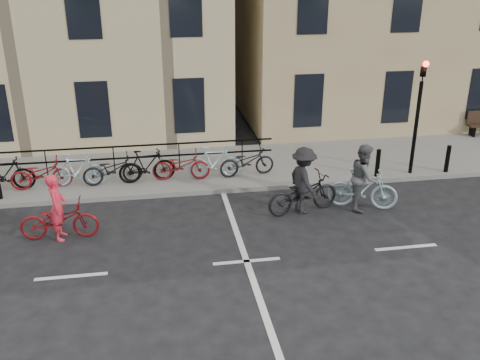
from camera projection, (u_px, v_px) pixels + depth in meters
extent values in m
plane|color=black|center=(247.00, 261.00, 12.58)|extent=(120.00, 120.00, 0.00)
cube|color=slate|center=(94.00, 175.00, 17.42)|extent=(46.00, 4.00, 0.15)
cylinder|color=black|center=(416.00, 129.00, 16.87)|extent=(0.12, 0.12, 3.00)
imported|color=black|center=(424.00, 67.00, 16.13)|extent=(0.15, 0.18, 0.90)
sphere|color=#FF0C05|center=(426.00, 64.00, 15.98)|extent=(0.18, 0.18, 0.18)
cylinder|color=black|center=(378.00, 163.00, 16.99)|extent=(0.14, 0.14, 0.90)
cylinder|color=black|center=(448.00, 159.00, 17.36)|extent=(0.14, 0.14, 0.90)
cube|color=black|center=(472.00, 131.00, 21.01)|extent=(0.06, 0.38, 0.40)
cube|color=black|center=(114.00, 159.00, 17.22)|extent=(10.40, 0.04, 0.95)
imported|color=black|center=(4.00, 174.00, 15.90)|extent=(1.75, 0.49, 1.05)
imported|color=maroon|center=(41.00, 174.00, 16.08)|extent=(1.80, 0.63, 0.95)
imported|color=#99BEC9|center=(77.00, 170.00, 16.22)|extent=(1.75, 0.49, 1.05)
imported|color=black|center=(112.00, 169.00, 16.40)|extent=(1.80, 0.63, 0.95)
imported|color=black|center=(147.00, 166.00, 16.54)|extent=(1.75, 0.49, 1.05)
imported|color=maroon|center=(181.00, 165.00, 16.72)|extent=(1.80, 0.63, 0.95)
imported|color=#99BEC9|center=(214.00, 162.00, 16.86)|extent=(1.75, 0.49, 1.05)
imported|color=black|center=(247.00, 162.00, 17.04)|extent=(1.80, 0.63, 0.95)
imported|color=maroon|center=(59.00, 220.00, 13.46)|extent=(1.98, 0.75, 1.03)
imported|color=#EC2940|center=(57.00, 207.00, 13.33)|extent=(0.44, 0.65, 1.74)
imported|color=#99BEC9|center=(363.00, 189.00, 15.10)|extent=(2.03, 1.25, 1.18)
imported|color=#4F5054|center=(364.00, 177.00, 14.96)|extent=(1.01, 1.12, 1.90)
imported|color=black|center=(303.00, 193.00, 14.87)|extent=(2.25, 1.23, 1.12)
imported|color=black|center=(303.00, 180.00, 14.72)|extent=(0.98, 1.36, 1.90)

